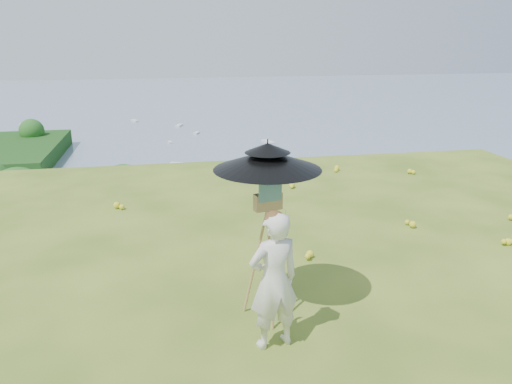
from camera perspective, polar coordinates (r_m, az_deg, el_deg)
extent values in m
plane|color=#40601B|center=(7.73, 10.29, -8.50)|extent=(14.00, 14.00, 0.00)
cube|color=#103B10|center=(52.65, -5.98, -20.51)|extent=(140.00, 56.00, 22.00)
cube|color=#726B5B|center=(90.50, -8.07, -8.44)|extent=(170.00, 28.00, 8.00)
plane|color=slate|center=(249.28, -10.10, 8.63)|extent=(700.00, 700.00, 0.00)
imported|color=beige|center=(5.51, 2.06, -10.11)|extent=(0.66, 0.51, 1.60)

